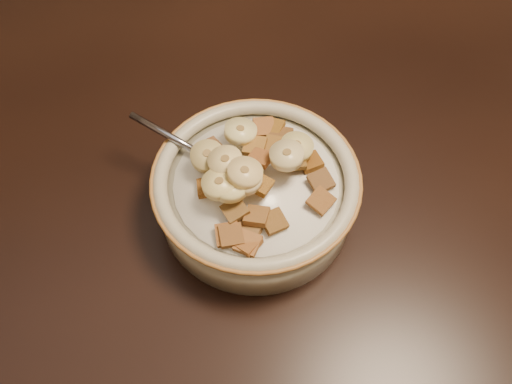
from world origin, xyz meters
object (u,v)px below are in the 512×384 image
object	(u,v)px
table	(194,157)
cereal_bowl	(256,196)
spoon	(228,168)
chair	(211,13)

from	to	relation	value
table	cereal_bowl	xyz separation A→B (m)	(0.04, -0.10, 0.04)
cereal_bowl	spoon	size ratio (longest dim) A/B	4.17
cereal_bowl	table	bearing A→B (deg)	110.91
spoon	cereal_bowl	bearing A→B (deg)	90.00
chair	cereal_bowl	distance (m)	0.78
table	chair	world-z (taller)	chair
chair	spoon	size ratio (longest dim) A/B	19.24
table	spoon	world-z (taller)	spoon
table	cereal_bowl	distance (m)	0.11
table	cereal_bowl	size ratio (longest dim) A/B	7.54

